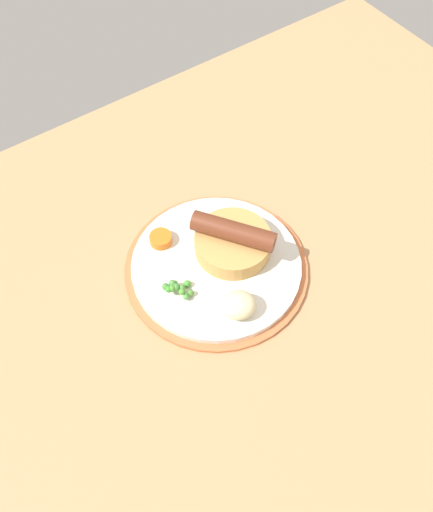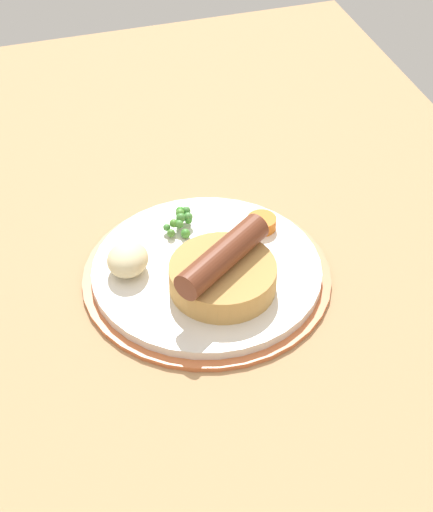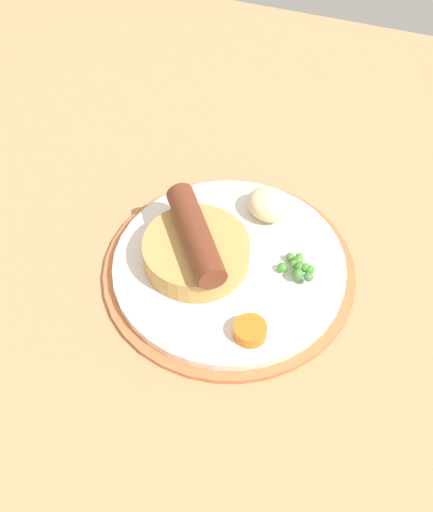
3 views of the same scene
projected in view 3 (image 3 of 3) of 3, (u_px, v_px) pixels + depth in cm
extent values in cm
cube|color=tan|center=(220.00, 243.00, 71.21)|extent=(110.00, 80.00, 3.00)
cylinder|color=#CC6B3D|center=(229.00, 271.00, 66.78)|extent=(23.57, 23.57, 0.50)
cylinder|color=silver|center=(229.00, 268.00, 66.43)|extent=(21.69, 21.69, 1.40)
cylinder|color=tan|center=(196.00, 252.00, 65.12)|extent=(9.81, 9.81, 2.50)
cylinder|color=#33190C|center=(196.00, 245.00, 64.26)|extent=(7.85, 7.85, 0.30)
cylinder|color=brown|center=(196.00, 234.00, 63.14)|extent=(8.28, 10.17, 2.58)
sphere|color=#4E9335|center=(306.00, 268.00, 63.86)|extent=(0.88, 0.88, 0.88)
sphere|color=#48923C|center=(299.00, 257.00, 65.55)|extent=(0.73, 0.73, 0.73)
sphere|color=#438239|center=(308.00, 277.00, 63.50)|extent=(0.90, 0.90, 0.90)
sphere|color=#3F9726|center=(303.00, 268.00, 64.04)|extent=(0.82, 0.82, 0.82)
sphere|color=#4D9331|center=(299.00, 261.00, 64.87)|extent=(0.86, 0.86, 0.86)
sphere|color=#4E963E|center=(294.00, 264.00, 64.64)|extent=(0.85, 0.85, 0.85)
sphere|color=#458939|center=(300.00, 267.00, 64.13)|extent=(0.96, 0.96, 0.96)
sphere|color=#4E873B|center=(298.00, 275.00, 63.77)|extent=(0.81, 0.81, 0.81)
sphere|color=#488B3D|center=(298.00, 274.00, 63.75)|extent=(0.94, 0.94, 0.94)
sphere|color=#4D893B|center=(304.00, 268.00, 64.00)|extent=(0.78, 0.78, 0.78)
sphere|color=#498230|center=(290.00, 257.00, 65.68)|extent=(0.80, 0.80, 0.80)
sphere|color=#39902B|center=(310.00, 270.00, 63.73)|extent=(0.89, 0.89, 0.89)
sphere|color=#3C8F30|center=(295.00, 274.00, 63.99)|extent=(0.72, 0.72, 0.72)
sphere|color=#428E33|center=(282.00, 268.00, 65.00)|extent=(0.94, 0.94, 0.94)
ellipsoid|color=beige|center=(269.00, 204.00, 68.69)|extent=(5.63, 5.39, 2.77)
cylinder|color=orange|center=(250.00, 331.00, 60.54)|extent=(3.92, 3.92, 1.24)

